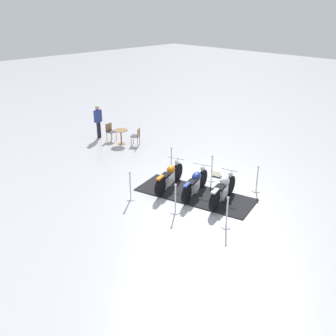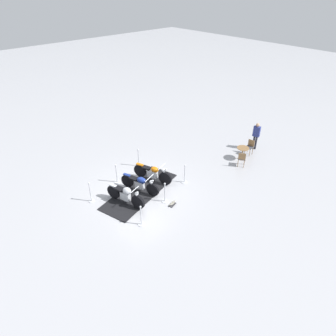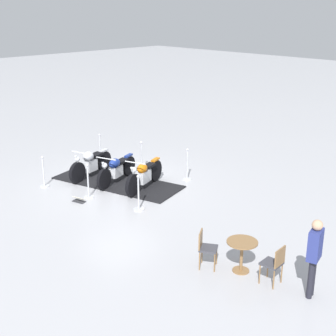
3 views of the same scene
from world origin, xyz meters
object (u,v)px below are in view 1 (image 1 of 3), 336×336
(stanchion_right_rear, at_px, (171,164))
(stanchion_left_mid, at_px, (175,203))
(motorcycle_chrome, at_px, (223,189))
(stanchion_left_front, at_px, (227,217))
(stanchion_left_rear, at_px, (130,190))
(cafe_chair_across_table, at_px, (137,135))
(cafe_chair_near_table, at_px, (110,131))
(info_placard, at_px, (216,175))
(motorcycle_copper, at_px, (170,177))
(cafe_table, at_px, (121,133))
(stanchion_right_mid, at_px, (212,172))
(bystander_person, at_px, (98,119))
(stanchion_right_front, at_px, (257,183))
(motorcycle_navy, at_px, (195,183))

(stanchion_right_rear, height_order, stanchion_left_mid, stanchion_left_mid)
(motorcycle_chrome, bearing_deg, stanchion_left_front, -153.52)
(stanchion_left_rear, relative_size, cafe_chair_across_table, 1.26)
(motorcycle_chrome, relative_size, cafe_chair_near_table, 2.36)
(stanchion_left_mid, height_order, info_placard, stanchion_left_mid)
(motorcycle_copper, xyz_separation_m, stanchion_right_rear, (1.22, 1.12, -0.16))
(stanchion_right_rear, distance_m, cafe_table, 4.24)
(motorcycle_chrome, bearing_deg, stanchion_left_rear, 116.57)
(stanchion_right_mid, bearing_deg, bystander_person, 90.58)
(stanchion_right_front, bearing_deg, motorcycle_navy, 142.63)
(stanchion_left_rear, distance_m, stanchion_left_mid, 1.88)
(stanchion_left_rear, height_order, stanchion_right_front, stanchion_left_rear)
(stanchion_left_rear, relative_size, stanchion_right_front, 1.06)
(stanchion_left_mid, bearing_deg, cafe_chair_across_table, 60.27)
(motorcycle_navy, distance_m, info_placard, 1.95)
(stanchion_right_mid, height_order, cafe_chair_near_table, stanchion_right_mid)
(motorcycle_copper, distance_m, stanchion_right_rear, 1.66)
(motorcycle_copper, bearing_deg, stanchion_right_front, -68.16)
(cafe_chair_across_table, bearing_deg, cafe_chair_near_table, -14.23)
(stanchion_left_mid, distance_m, cafe_table, 7.42)
(bystander_person, bearing_deg, info_placard, -10.46)
(stanchion_left_mid, bearing_deg, stanchion_right_front, -17.39)
(stanchion_left_mid, bearing_deg, motorcycle_chrome, -21.36)
(cafe_table, bearing_deg, motorcycle_copper, -109.19)
(motorcycle_chrome, bearing_deg, stanchion_left_mid, 143.49)
(stanchion_right_mid, xyz_separation_m, info_placard, (0.43, 0.09, -0.31))
(cafe_table, xyz_separation_m, cafe_chair_across_table, (0.44, -0.69, -0.03))
(stanchion_left_mid, bearing_deg, stanchion_right_rear, 46.90)
(stanchion_left_rear, relative_size, stanchion_left_mid, 1.01)
(stanchion_right_mid, distance_m, info_placard, 0.54)
(stanchion_right_rear, bearing_deg, cafe_chair_across_table, 73.15)
(motorcycle_copper, height_order, cafe_chair_across_table, motorcycle_copper)
(stanchion_right_rear, relative_size, stanchion_right_mid, 0.98)
(motorcycle_copper, xyz_separation_m, stanchion_left_front, (-0.71, -3.27, -0.11))
(stanchion_left_rear, distance_m, bystander_person, 7.36)
(motorcycle_chrome, xyz_separation_m, motorcycle_copper, (-0.56, 2.14, -0.02))
(stanchion_left_mid, distance_m, info_placard, 3.44)
(motorcycle_navy, relative_size, motorcycle_copper, 0.98)
(stanchion_right_mid, height_order, stanchion_left_front, stanchion_left_front)
(motorcycle_chrome, height_order, info_placard, motorcycle_chrome)
(cafe_chair_near_table, bearing_deg, bystander_person, -171.98)
(stanchion_right_front, relative_size, stanchion_left_mid, 0.96)
(info_placard, xyz_separation_m, cafe_table, (-0.29, 5.92, 0.50))
(motorcycle_navy, distance_m, cafe_table, 6.56)
(stanchion_left_front, distance_m, cafe_table, 8.95)
(stanchion_right_rear, xyz_separation_m, info_placard, (0.91, -1.73, -0.29))
(stanchion_right_rear, height_order, stanchion_right_front, stanchion_right_rear)
(motorcycle_navy, distance_m, motorcycle_copper, 1.11)
(stanchion_left_front, relative_size, cafe_chair_across_table, 1.26)
(motorcycle_navy, relative_size, stanchion_right_front, 2.03)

